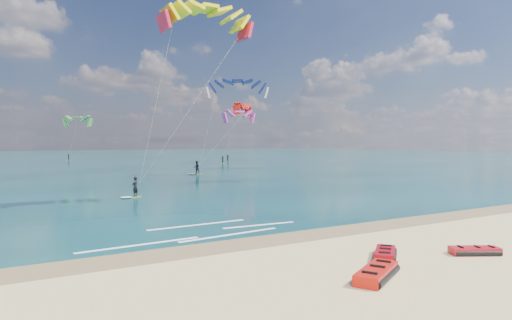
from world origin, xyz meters
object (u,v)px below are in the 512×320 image
(packed_kite_mid, at_px, (475,254))
(kitesurfer_main, at_px, (171,96))
(packed_kite_right, at_px, (385,258))
(kitesurfer_far, at_px, (219,119))
(packed_kite_left, at_px, (376,279))

(packed_kite_mid, relative_size, kitesurfer_main, 0.14)
(kitesurfer_main, bearing_deg, packed_kite_right, -120.60)
(packed_kite_right, xyz_separation_m, kitesurfer_far, (13.81, 42.86, 7.56))
(packed_kite_left, xyz_separation_m, packed_kite_right, (2.33, 1.81, 0.00))
(packed_kite_right, bearing_deg, packed_kite_left, 177.09)
(packed_kite_right, bearing_deg, kitesurfer_far, 31.43)
(packed_kite_mid, bearing_deg, kitesurfer_far, 106.19)
(packed_kite_left, height_order, kitesurfer_far, kitesurfer_far)
(packed_kite_mid, bearing_deg, packed_kite_right, -173.68)
(kitesurfer_far, bearing_deg, packed_kite_mid, -97.85)
(packed_kite_mid, xyz_separation_m, kitesurfer_far, (10.24, 44.37, 7.56))
(kitesurfer_main, height_order, kitesurfer_far, kitesurfer_main)
(kitesurfer_main, xyz_separation_m, kitesurfer_far, (14.93, 21.77, -0.56))
(kitesurfer_far, bearing_deg, packed_kite_right, -102.72)
(packed_kite_mid, height_order, packed_kite_right, packed_kite_right)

